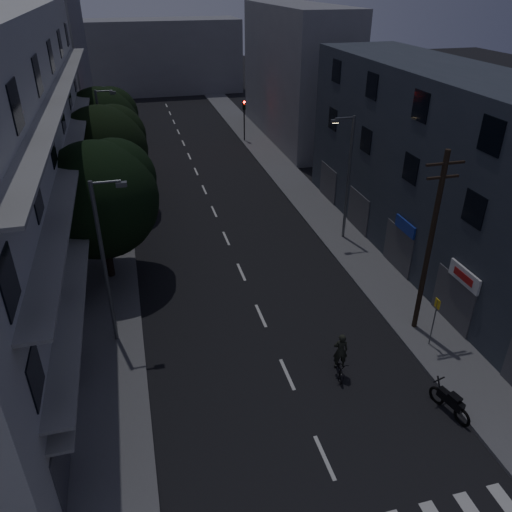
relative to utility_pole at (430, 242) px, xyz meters
name	(u,v)px	position (x,y,z in m)	size (l,w,h in m)	color
ground	(213,209)	(-7.11, 16.94, -4.87)	(160.00, 160.00, 0.00)	black
sidewalk_left	(110,219)	(-14.61, 16.94, -4.79)	(3.00, 90.00, 0.15)	#565659
sidewalk_right	(307,198)	(0.39, 16.94, -4.79)	(3.00, 90.00, 0.15)	#565659
lane_markings	(200,180)	(-7.11, 23.19, -4.86)	(0.15, 60.50, 0.01)	beige
building_left	(2,162)	(-19.09, 9.94, 2.13)	(7.00, 36.00, 14.00)	#B5B5B0
building_right	(452,175)	(4.88, 5.93, 0.63)	(6.19, 28.00, 11.00)	#2C333C
building_far_left	(52,59)	(-19.11, 39.94, 3.13)	(6.00, 20.00, 16.00)	slate
building_far_right	(296,74)	(4.89, 33.94, 1.63)	(6.00, 20.00, 13.00)	slate
building_far_end	(157,57)	(-7.11, 61.94, 0.13)	(24.00, 8.00, 10.00)	slate
tree_near	(100,195)	(-14.49, 8.87, 0.22)	(6.39, 6.39, 7.89)	black
tree_mid	(103,147)	(-14.41, 18.13, 0.08)	(6.24, 6.24, 7.68)	black
tree_far	(102,123)	(-14.57, 25.18, 0.04)	(6.14, 6.14, 7.59)	black
traffic_signal_far_right	(244,112)	(-0.76, 33.34, -1.77)	(0.28, 0.37, 4.10)	black
traffic_signal_far_left	(117,123)	(-13.55, 31.97, -1.77)	(0.28, 0.37, 4.10)	black
street_lamp_left_near	(106,257)	(-14.21, 2.70, -0.27)	(1.51, 0.25, 8.00)	#5B5E62
street_lamp_right	(347,173)	(0.34, 9.99, -0.27)	(1.51, 0.25, 8.00)	slate
street_lamp_left_far	(104,138)	(-14.42, 21.65, -0.27)	(1.51, 0.25, 8.00)	#515358
utility_pole	(430,242)	(0.00, 0.00, 0.00)	(1.80, 0.24, 9.00)	black
bus_stop_sign	(435,314)	(-0.03, -1.41, -2.98)	(0.06, 0.35, 2.52)	#595B60
motorcycle	(450,402)	(-1.51, -5.26, -4.34)	(0.78, 2.06, 1.34)	black
cyclist	(339,361)	(-4.92, -2.10, -4.13)	(0.95, 1.81, 2.18)	black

